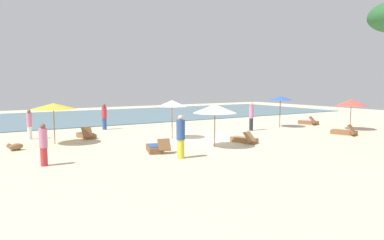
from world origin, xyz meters
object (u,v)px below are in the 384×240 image
umbrella_0 (280,98)px  person_0 (181,137)px  lounger_3 (86,135)px  dog (15,147)px  lounger_4 (245,140)px  person_1 (43,145)px  umbrella_2 (172,103)px  umbrella_3 (53,106)px  umbrella_1 (215,109)px  person_4 (104,116)px  lounger_1 (345,132)px  umbrella_4 (351,103)px  lounger_0 (309,122)px  person_2 (29,124)px  lounger_2 (155,148)px  person_3 (251,116)px

umbrella_0 → person_0: size_ratio=1.22×
lounger_3 → dog: lounger_3 is taller
lounger_4 → person_1: (-10.31, -0.12, 0.69)m
umbrella_2 → dog: umbrella_2 is taller
umbrella_3 → dog: (-1.99, -0.87, -1.85)m
umbrella_0 → umbrella_1: size_ratio=1.04×
umbrella_3 → person_4: umbrella_3 is taller
lounger_1 → lounger_3: (-14.34, 7.15, 0.01)m
umbrella_4 → lounger_3: 17.86m
lounger_1 → person_0: size_ratio=0.93×
umbrella_4 → lounger_0: size_ratio=1.20×
umbrella_0 → person_2: size_ratio=1.34×
lounger_0 → lounger_4: bearing=-158.0°
person_4 → dog: bearing=-138.7°
lounger_2 → person_1: bearing=-176.4°
lounger_1 → person_2: person_2 is taller
lounger_1 → person_3: (-3.74, 4.63, 0.84)m
person_0 → person_4: person_0 is taller
umbrella_0 → umbrella_1: umbrella_0 is taller
lounger_0 → person_0: (-14.94, -5.71, 0.78)m
lounger_1 → person_2: 19.21m
lounger_1 → umbrella_3: bearing=160.1°
lounger_3 → person_2: person_2 is taller
umbrella_0 → person_3: (-3.00, -0.26, -1.14)m
person_1 → dog: size_ratio=2.11×
person_3 → lounger_2: bearing=-159.0°
umbrella_1 → umbrella_3: size_ratio=0.97×
lounger_0 → lounger_2: bearing=-165.9°
lounger_0 → lounger_2: size_ratio=0.99×
lounger_3 → person_4: size_ratio=0.94×
lounger_1 → dog: (-18.33, 5.03, 0.02)m
person_3 → person_1: bearing=-165.0°
umbrella_0 → umbrella_4: 4.81m
lounger_2 → dog: lounger_2 is taller
lounger_3 → person_2: bearing=156.7°
umbrella_1 → lounger_0: bearing=19.6°
person_2 → lounger_4: bearing=-36.7°
lounger_1 → umbrella_0: bearing=98.6°
person_3 → umbrella_2: bearing=-177.4°
person_0 → person_1: size_ratio=1.12×
umbrella_1 → person_4: umbrella_1 is taller
umbrella_1 → umbrella_3: 8.55m
umbrella_1 → lounger_1: umbrella_1 is taller
lounger_3 → lounger_4: bearing=-41.3°
umbrella_4 → lounger_3: umbrella_4 is taller
umbrella_4 → lounger_0: umbrella_4 is taller
umbrella_3 → lounger_1: bearing=-19.9°
umbrella_2 → person_0: bearing=-114.4°
person_1 → person_3: person_3 is taller
umbrella_3 → lounger_2: 6.24m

